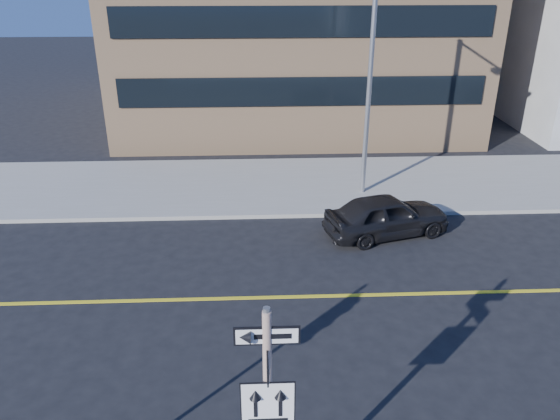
{
  "coord_description": "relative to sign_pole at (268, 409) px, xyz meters",
  "views": [
    {
      "loc": [
        -0.09,
        -8.57,
        8.46
      ],
      "look_at": [
        0.46,
        4.0,
        2.64
      ],
      "focal_mm": 35.0,
      "sensor_mm": 36.0,
      "label": 1
    }
  ],
  "objects": [
    {
      "name": "ground",
      "position": [
        0.0,
        2.51,
        -2.44
      ],
      "size": [
        120.0,
        120.0,
        0.0
      ],
      "primitive_type": "plane",
      "color": "black",
      "rests_on": "ground"
    },
    {
      "name": "sign_pole",
      "position": [
        0.0,
        0.0,
        0.0
      ],
      "size": [
        0.92,
        0.92,
        4.06
      ],
      "color": "silver",
      "rests_on": "near_sidewalk"
    },
    {
      "name": "parked_car_a",
      "position": [
        4.17,
        10.12,
        -1.73
      ],
      "size": [
        2.74,
        4.46,
        1.42
      ],
      "primitive_type": "imported",
      "rotation": [
        0.0,
        0.0,
        1.85
      ],
      "color": "black",
      "rests_on": "ground"
    },
    {
      "name": "streetlight_a",
      "position": [
        4.0,
        13.27,
        2.32
      ],
      "size": [
        0.55,
        2.25,
        8.0
      ],
      "color": "gray",
      "rests_on": "far_sidewalk"
    }
  ]
}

